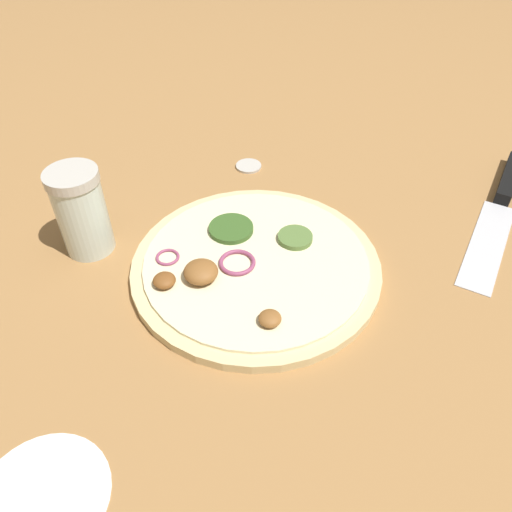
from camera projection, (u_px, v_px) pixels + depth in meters
ground_plane at (256, 270)px, 0.59m from camera, size 3.00×3.00×0.00m
pizza at (254, 265)px, 0.58m from camera, size 0.29×0.29×0.04m
knife at (504, 196)px, 0.69m from camera, size 0.29×0.17×0.02m
spice_jar at (81, 211)px, 0.58m from camera, size 0.06×0.06×0.11m
loose_cap at (249, 165)px, 0.75m from camera, size 0.04×0.04×0.01m
flour_patch at (42, 498)px, 0.40m from camera, size 0.11×0.11×0.00m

